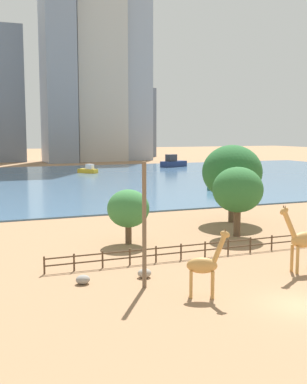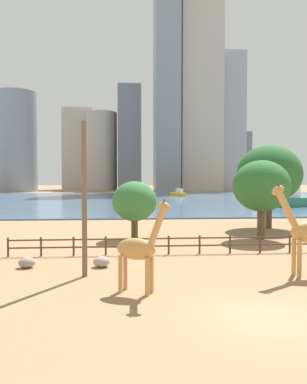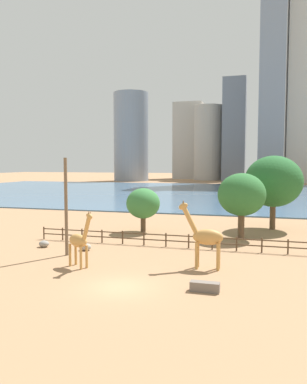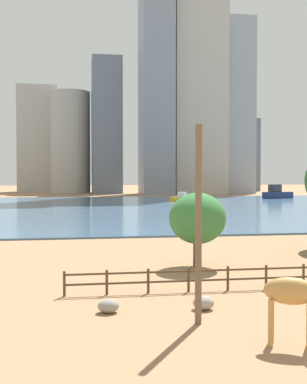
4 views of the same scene
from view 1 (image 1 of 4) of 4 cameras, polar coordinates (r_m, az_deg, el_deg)
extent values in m
plane|color=#9E7551|center=(104.26, -11.54, 1.38)|extent=(400.00, 400.00, 0.00)
cube|color=#476B8C|center=(101.32, -11.25, 1.28)|extent=(180.00, 86.00, 0.20)
cylinder|color=#C18C47|center=(30.68, 6.99, -10.61)|extent=(0.27, 0.27, 1.72)
cylinder|color=#C18C47|center=(30.18, 7.04, -10.92)|extent=(0.27, 0.27, 1.72)
cylinder|color=#C18C47|center=(30.64, 4.46, -10.60)|extent=(0.27, 0.27, 1.72)
cylinder|color=#C18C47|center=(30.13, 4.47, -10.91)|extent=(0.27, 0.27, 1.72)
ellipsoid|color=#C18C47|center=(30.06, 5.77, -8.66)|extent=(2.04, 1.51, 1.00)
cylinder|color=#C18C47|center=(29.84, 7.81, -6.64)|extent=(0.99, 0.69, 1.89)
ellipsoid|color=#C18C47|center=(29.67, 8.48, -4.97)|extent=(0.78, 0.59, 0.59)
cone|color=brown|center=(29.68, 8.48, -4.39)|extent=(0.12, 0.12, 0.18)
cone|color=brown|center=(29.53, 8.50, -4.45)|extent=(0.12, 0.12, 0.18)
cylinder|color=#C18C47|center=(36.45, 16.70, -7.74)|extent=(0.24, 0.24, 2.03)
cylinder|color=#C18C47|center=(36.92, 16.08, -7.53)|extent=(0.24, 0.24, 2.03)
ellipsoid|color=#C18C47|center=(36.85, 17.42, -5.42)|extent=(2.25, 0.92, 1.18)
cylinder|color=#C18C47|center=(35.77, 15.82, -3.71)|extent=(1.35, 0.37, 2.16)
ellipsoid|color=#C18C47|center=(35.30, 15.22, -2.19)|extent=(0.86, 0.37, 0.75)
cone|color=brown|center=(35.17, 15.33, -1.66)|extent=(0.11, 0.11, 0.21)
cone|color=brown|center=(35.31, 15.15, -1.62)|extent=(0.11, 0.11, 0.21)
cylinder|color=brown|center=(31.23, -1.10, -4.00)|extent=(0.28, 0.28, 8.30)
ellipsoid|color=gray|center=(33.23, -8.37, -10.23)|extent=(0.97, 0.82, 0.62)
ellipsoid|color=gray|center=(34.28, -1.08, -9.59)|extent=(0.99, 0.85, 0.64)
cylinder|color=#4C3826|center=(35.84, -12.82, -8.47)|extent=(0.14, 0.14, 1.30)
cylinder|color=#4C3826|center=(36.22, -9.40, -8.23)|extent=(0.14, 0.14, 1.30)
cylinder|color=#4C3826|center=(36.71, -6.06, -7.96)|extent=(0.14, 0.14, 1.30)
cylinder|color=#4C3826|center=(37.33, -2.82, -7.67)|extent=(0.14, 0.14, 1.30)
cylinder|color=#4C3826|center=(38.06, 0.29, -7.37)|extent=(0.14, 0.14, 1.30)
cylinder|color=#4C3826|center=(38.89, 3.28, -7.07)|extent=(0.14, 0.14, 1.30)
cylinder|color=#4C3826|center=(39.83, 6.13, -6.76)|extent=(0.14, 0.14, 1.30)
cylinder|color=#4C3826|center=(40.86, 8.84, -6.44)|extent=(0.14, 0.14, 1.30)
cylinder|color=#4C3826|center=(41.98, 11.41, -6.14)|extent=(0.14, 0.14, 1.30)
cylinder|color=#4C3826|center=(43.18, 13.84, -5.83)|extent=(0.14, 0.14, 1.30)
cylinder|color=#4C3826|center=(44.45, 16.12, -5.54)|extent=(0.14, 0.14, 1.30)
cube|color=#4C3826|center=(39.72, 6.13, -6.12)|extent=(26.10, 0.08, 0.10)
cube|color=#4C3826|center=(39.84, 6.12, -6.85)|extent=(26.10, 0.08, 0.10)
cylinder|color=brown|center=(44.15, -2.99, -5.05)|extent=(0.58, 0.58, 1.75)
ellipsoid|color=#387A3D|center=(43.70, -3.01, -1.95)|extent=(3.84, 3.84, 3.46)
cylinder|color=brown|center=(47.92, 9.87, -3.63)|extent=(0.67, 0.67, 2.64)
ellipsoid|color=#2D6B33|center=(47.42, 9.96, 0.28)|extent=(4.93, 4.93, 4.44)
cylinder|color=brown|center=(55.25, 9.21, -1.99)|extent=(0.66, 0.66, 3.02)
ellipsoid|color=#26602D|center=(54.75, 9.30, 2.36)|extent=(6.74, 6.74, 6.06)
cube|color=#337259|center=(85.98, 8.90, 0.92)|extent=(8.66, 5.61, 1.63)
cube|color=silver|center=(85.02, 8.49, 2.07)|extent=(3.43, 2.86, 1.96)
cube|color=navy|center=(139.21, 2.41, 3.35)|extent=(8.68, 5.75, 1.63)
cube|color=#333338|center=(138.37, 2.11, 4.07)|extent=(3.46, 2.91, 1.96)
cube|color=gold|center=(119.00, -7.80, 2.49)|extent=(4.55, 4.98, 1.00)
cube|color=silver|center=(118.55, -7.57, 3.01)|extent=(2.06, 2.14, 1.19)
cube|color=#B7B2A8|center=(177.21, -6.65, 20.46)|extent=(17.22, 13.89, 102.39)
cube|color=slate|center=(175.47, -16.89, 10.94)|extent=(9.98, 13.10, 45.54)
cube|color=#939EAD|center=(178.28, -2.88, 13.31)|extent=(13.97, 11.43, 58.79)
cube|color=gray|center=(171.25, -11.46, 21.04)|extent=(9.93, 15.22, 103.51)
cube|color=slate|center=(203.08, -2.02, 8.19)|extent=(12.56, 13.27, 27.93)
camera|label=2|loc=(16.22, 33.49, -11.78)|focal=35.00mm
camera|label=3|loc=(26.51, 66.92, -2.35)|focal=35.00mm
camera|label=4|loc=(11.76, 9.92, -12.69)|focal=45.00mm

